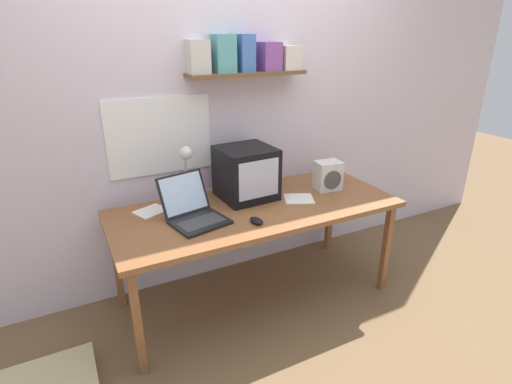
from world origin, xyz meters
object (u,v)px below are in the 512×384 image
computer_mouse (256,221)px  printed_handout (299,199)px  corner_desk (256,213)px  juice_glass (273,182)px  space_heater (328,176)px  laptop (193,209)px  crt_monitor (246,173)px  loose_paper_near_monitor (151,211)px  desk_lamp (186,166)px

computer_mouse → printed_handout: size_ratio=0.46×
corner_desk → computer_mouse: computer_mouse is taller
juice_glass → printed_handout: 0.26m
space_heater → laptop: bearing=-172.2°
printed_handout → space_heater: bearing=12.3°
crt_monitor → computer_mouse: bearing=-110.2°
corner_desk → juice_glass: (0.25, 0.22, 0.10)m
crt_monitor → laptop: bearing=-162.0°
corner_desk → crt_monitor: bearing=86.1°
juice_glass → computer_mouse: (-0.36, -0.45, -0.03)m
laptop → printed_handout: 0.75m
corner_desk → loose_paper_near_monitor: size_ratio=8.06×
loose_paper_near_monitor → desk_lamp: bearing=3.2°
printed_handout → desk_lamp: bearing=158.5°
crt_monitor → space_heater: size_ratio=1.79×
laptop → loose_paper_near_monitor: 0.32m
juice_glass → loose_paper_near_monitor: juice_glass is taller
juice_glass → printed_handout: size_ratio=0.44×
laptop → space_heater: (1.03, 0.03, 0.04)m
crt_monitor → juice_glass: crt_monitor is taller
laptop → printed_handout: laptop is taller
loose_paper_near_monitor → printed_handout: 0.99m
loose_paper_near_monitor → printed_handout: (0.95, -0.26, 0.00)m
crt_monitor → laptop: 0.49m
laptop → space_heater: 1.03m
loose_paper_near_monitor → computer_mouse: bearing=-40.9°
crt_monitor → printed_handout: crt_monitor is taller
juice_glass → corner_desk: bearing=-138.2°
juice_glass → space_heater: bearing=-28.6°
desk_lamp → space_heater: (0.98, -0.21, -0.15)m
crt_monitor → computer_mouse: (-0.12, -0.39, -0.16)m
space_heater → printed_handout: 0.31m
corner_desk → computer_mouse: size_ratio=16.34×
juice_glass → space_heater: (0.35, -0.19, 0.05)m
juice_glass → loose_paper_near_monitor: bearing=179.5°
corner_desk → printed_handout: (0.32, -0.03, 0.05)m
crt_monitor → loose_paper_near_monitor: 0.67m
crt_monitor → laptop: crt_monitor is taller
juice_glass → printed_handout: (0.07, -0.25, -0.05)m
corner_desk → desk_lamp: bearing=146.9°
corner_desk → crt_monitor: size_ratio=5.04×
corner_desk → laptop: 0.45m
loose_paper_near_monitor → printed_handout: bearing=-15.2°
computer_mouse → juice_glass: bearing=51.1°
loose_paper_near_monitor → space_heater: bearing=-9.1°
corner_desk → crt_monitor: crt_monitor is taller
corner_desk → printed_handout: bearing=-4.8°
crt_monitor → desk_lamp: desk_lamp is taller
desk_lamp → juice_glass: bearing=4.3°
laptop → juice_glass: 0.72m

